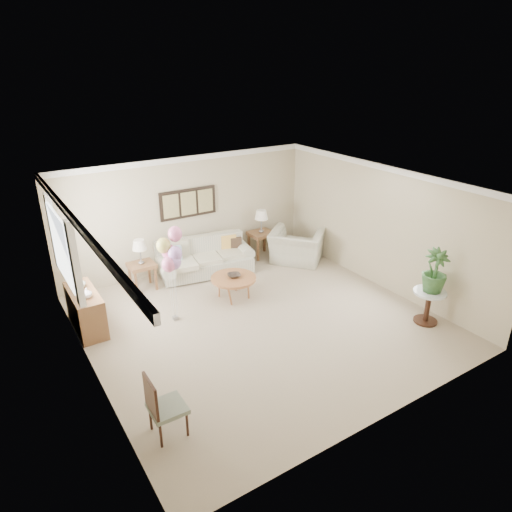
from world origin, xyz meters
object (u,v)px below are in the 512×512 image
(sofa, at_px, (205,260))
(balloon_cluster, at_px, (171,252))
(coffee_table, at_px, (234,279))
(armchair, at_px, (296,247))
(accent_chair, at_px, (162,405))

(sofa, distance_m, balloon_cluster, 2.32)
(coffee_table, height_order, balloon_cluster, balloon_cluster)
(armchair, bearing_deg, balloon_cluster, 65.28)
(sofa, relative_size, accent_chair, 2.59)
(sofa, relative_size, coffee_table, 2.58)
(sofa, bearing_deg, accent_chair, -123.03)
(armchair, distance_m, accent_chair, 5.98)
(sofa, xyz_separation_m, balloon_cluster, (-1.40, -1.53, 1.05))
(sofa, bearing_deg, armchair, -15.37)
(accent_chair, height_order, balloon_cluster, balloon_cluster)
(coffee_table, bearing_deg, accent_chair, -133.78)
(armchair, relative_size, accent_chair, 1.30)
(coffee_table, bearing_deg, armchair, 19.72)
(coffee_table, relative_size, accent_chair, 1.00)
(coffee_table, relative_size, armchair, 0.77)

